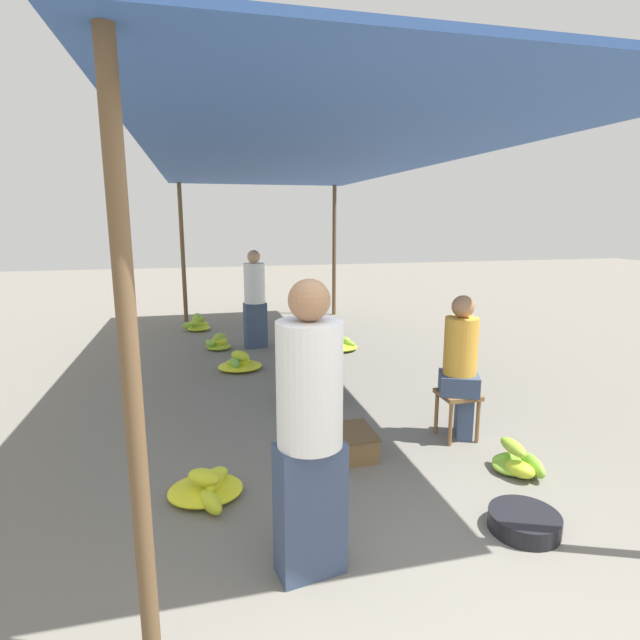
{
  "coord_description": "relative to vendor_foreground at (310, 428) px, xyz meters",
  "views": [
    {
      "loc": [
        -1.24,
        -1.75,
        2.0
      ],
      "look_at": [
        0.0,
        3.35,
        0.94
      ],
      "focal_mm": 28.0,
      "sensor_mm": 36.0,
      "label": 1
    }
  ],
  "objects": [
    {
      "name": "banana_pile_left_3",
      "position": [
        -0.61,
        6.69,
        -0.77
      ],
      "size": [
        0.51,
        0.52,
        0.32
      ],
      "color": "#7FB735",
      "rests_on": "ground"
    },
    {
      "name": "crate_mid",
      "position": [
        0.61,
        1.34,
        -0.77
      ],
      "size": [
        0.47,
        0.47,
        0.22
      ],
      "color": "brown",
      "rests_on": "ground"
    },
    {
      "name": "vendor_seated",
      "position": [
        1.73,
        1.44,
        -0.18
      ],
      "size": [
        0.45,
        0.45,
        1.34
      ],
      "color": "#384766",
      "rests_on": "ground"
    },
    {
      "name": "basin_black",
      "position": [
        1.44,
        0.04,
        -0.82
      ],
      "size": [
        0.46,
        0.46,
        0.12
      ],
      "color": "black",
      "rests_on": "ground"
    },
    {
      "name": "crate_near",
      "position": [
        0.66,
        2.71,
        -0.77
      ],
      "size": [
        0.46,
        0.46,
        0.22
      ],
      "color": "olive",
      "rests_on": "ground"
    },
    {
      "name": "crate_far",
      "position": [
        1.02,
        4.16,
        -0.78
      ],
      "size": [
        0.43,
        0.43,
        0.2
      ],
      "color": "#9E7A4C",
      "rests_on": "ground"
    },
    {
      "name": "canopy_post_front_left",
      "position": [
        -0.83,
        -0.44,
        0.46
      ],
      "size": [
        0.08,
        0.08,
        2.68
      ],
      "primitive_type": "cylinder",
      "color": "brown",
      "rests_on": "ground"
    },
    {
      "name": "banana_pile_right_0",
      "position": [
        1.87,
        0.72,
        -0.8
      ],
      "size": [
        0.36,
        0.42,
        0.27
      ],
      "color": "#B7CD2B",
      "rests_on": "ground"
    },
    {
      "name": "stool",
      "position": [
        1.71,
        1.43,
        -0.53
      ],
      "size": [
        0.34,
        0.34,
        0.44
      ],
      "color": "brown",
      "rests_on": "ground"
    },
    {
      "name": "banana_pile_left_0",
      "position": [
        -0.56,
        0.93,
        -0.8
      ],
      "size": [
        0.55,
        0.61,
        0.24
      ],
      "color": "yellow",
      "rests_on": "ground"
    },
    {
      "name": "canopy_post_back_right",
      "position": [
        2.23,
        7.63,
        0.46
      ],
      "size": [
        0.08,
        0.08,
        2.68
      ],
      "primitive_type": "cylinder",
      "color": "brown",
      "rests_on": "ground"
    },
    {
      "name": "banana_pile_left_1",
      "position": [
        -0.07,
        4.06,
        -0.8
      ],
      "size": [
        0.59,
        0.52,
        0.28
      ],
      "color": "yellow",
      "rests_on": "ground"
    },
    {
      "name": "canopy_tarp",
      "position": [
        0.7,
        3.6,
        1.82
      ],
      "size": [
        3.46,
        8.47,
        0.04
      ],
      "primitive_type": "cube",
      "color": "#33569E",
      "rests_on": "canopy_post_front_left"
    },
    {
      "name": "canopy_post_back_left",
      "position": [
        -0.83,
        7.63,
        0.46
      ],
      "size": [
        0.08,
        0.08,
        2.68
      ],
      "primitive_type": "cylinder",
      "color": "brown",
      "rests_on": "ground"
    },
    {
      "name": "vendor_foreground",
      "position": [
        0.0,
        0.0,
        0.0
      ],
      "size": [
        0.42,
        0.42,
        1.7
      ],
      "color": "#384766",
      "rests_on": "ground"
    },
    {
      "name": "banana_pile_right_1",
      "position": [
        1.52,
        4.74,
        -0.81
      ],
      "size": [
        0.62,
        0.63,
        0.21
      ],
      "color": "#8DBD33",
      "rests_on": "ground"
    },
    {
      "name": "shopper_walking_mid",
      "position": [
        0.29,
        5.25,
        -0.09
      ],
      "size": [
        0.37,
        0.37,
        1.54
      ],
      "color": "#384766",
      "rests_on": "ground"
    },
    {
      "name": "banana_pile_left_2",
      "position": [
        -0.32,
        5.21,
        -0.78
      ],
      "size": [
        0.42,
        0.33,
        0.27
      ],
      "color": "#8FBE32",
      "rests_on": "ground"
    }
  ]
}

